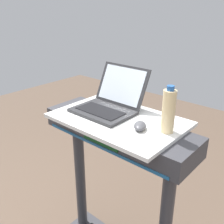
{
  "coord_description": "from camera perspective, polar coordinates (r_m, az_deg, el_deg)",
  "views": [
    {
      "loc": [
        0.83,
        -0.3,
        1.7
      ],
      "look_at": [
        0.0,
        0.65,
        1.17
      ],
      "focal_mm": 42.34,
      "sensor_mm": 36.0,
      "label": 1
    }
  ],
  "objects": [
    {
      "name": "computer_mouse",
      "position": [
        1.3,
        6.07,
        -3.0
      ],
      "size": [
        0.1,
        0.12,
        0.03
      ],
      "primitive_type": "ellipsoid",
      "rotation": [
        0.0,
        0.0,
        0.56
      ],
      "color": "#4C4C51",
      "rests_on": "desk_board"
    },
    {
      "name": "laptop",
      "position": [
        1.51,
        -0.65,
        2.09
      ],
      "size": [
        0.33,
        0.34,
        0.23
      ],
      "rotation": [
        0.0,
        0.0,
        0.07
      ],
      "color": "#2D2D30",
      "rests_on": "desk_board"
    },
    {
      "name": "water_bottle",
      "position": [
        1.26,
        12.12,
        0.24
      ],
      "size": [
        0.06,
        0.06,
        0.23
      ],
      "color": "beige",
      "rests_on": "desk_board"
    },
    {
      "name": "desk_board",
      "position": [
        1.43,
        1.32,
        -1.63
      ],
      "size": [
        0.7,
        0.46,
        0.02
      ],
      "primitive_type": "cube",
      "color": "white",
      "rests_on": "treadmill_base"
    }
  ]
}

